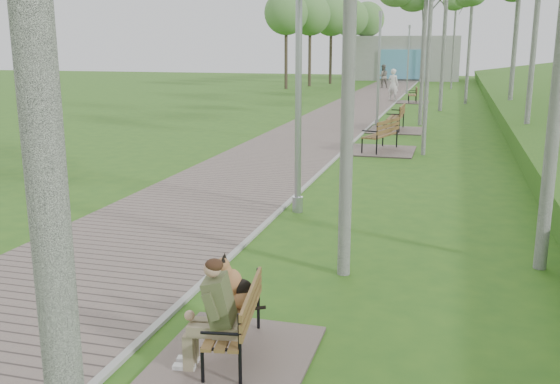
{
  "coord_description": "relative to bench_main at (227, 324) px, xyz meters",
  "views": [
    {
      "loc": [
        3.23,
        -9.67,
        3.27
      ],
      "look_at": [
        0.64,
        -0.38,
        0.97
      ],
      "focal_mm": 40.0,
      "sensor_mm": 36.0,
      "label": 1
    }
  ],
  "objects": [
    {
      "name": "lamp_post_second",
      "position": [
        -0.84,
        20.0,
        1.74
      ],
      "size": [
        0.18,
        0.18,
        4.55
      ],
      "color": "#999BA0",
      "rests_on": "ground"
    },
    {
      "name": "bench_third",
      "position": [
        0.02,
        18.62,
        -0.15
      ],
      "size": [
        2.04,
        2.27,
        1.25
      ],
      "color": "#73645D",
      "rests_on": "ground"
    },
    {
      "name": "lamp_post_near",
      "position": [
        -0.71,
        5.97,
        2.15
      ],
      "size": [
        0.21,
        0.21,
        5.42
      ],
      "color": "#999BA0",
      "rests_on": "ground"
    },
    {
      "name": "bench_far",
      "position": [
        -0.15,
        30.94,
        -0.18
      ],
      "size": [
        1.77,
        1.97,
        1.09
      ],
      "color": "#73645D",
      "rests_on": "ground"
    },
    {
      "name": "bench_second",
      "position": [
        0.02,
        13.67,
        -0.15
      ],
      "size": [
        2.05,
        2.27,
        1.26
      ],
      "color": "#73645D",
      "rests_on": "ground"
    },
    {
      "name": "ground",
      "position": [
        -1.06,
        3.96,
        -0.38
      ],
      "size": [
        120.0,
        120.0,
        0.0
      ],
      "primitive_type": "plane",
      "color": "#2E5C1C",
      "rests_on": "ground"
    },
    {
      "name": "pedestrian_near",
      "position": [
        -1.36,
        31.93,
        0.55
      ],
      "size": [
        0.8,
        0.69,
        1.87
      ],
      "primitive_type": "imported",
      "rotation": [
        0.0,
        0.0,
        2.71
      ],
      "color": "white",
      "rests_on": "ground"
    },
    {
      "name": "bench_main",
      "position": [
        0.0,
        0.0,
        0.0
      ],
      "size": [
        1.59,
        1.77,
        1.39
      ],
      "color": "#73645D",
      "rests_on": "ground"
    },
    {
      "name": "lamp_post_third",
      "position": [
        -0.97,
        37.65,
        1.72
      ],
      "size": [
        0.17,
        0.17,
        4.5
      ],
      "color": "#999BA0",
      "rests_on": "ground"
    },
    {
      "name": "pedestrian_far",
      "position": [
        -3.15,
        42.45,
        0.5
      ],
      "size": [
        1.06,
        0.95,
        1.78
      ],
      "primitive_type": "imported",
      "rotation": [
        0.0,
        0.0,
        3.53
      ],
      "color": "gray",
      "rests_on": "ground"
    },
    {
      "name": "lamp_post_far",
      "position": [
        -0.87,
        52.01,
        2.27
      ],
      "size": [
        0.22,
        0.22,
        5.68
      ],
      "color": "#999BA0",
      "rests_on": "ground"
    },
    {
      "name": "walkway",
      "position": [
        -2.81,
        25.46,
        -0.36
      ],
      "size": [
        3.5,
        67.0,
        0.04
      ],
      "primitive_type": "cube",
      "color": "#73645D",
      "rests_on": "ground"
    },
    {
      "name": "building_north",
      "position": [
        -2.56,
        54.94,
        1.61
      ],
      "size": [
        10.0,
        5.2,
        4.0
      ],
      "color": "#9E9E99",
      "rests_on": "ground"
    },
    {
      "name": "kerb",
      "position": [
        -1.06,
        25.46,
        -0.36
      ],
      "size": [
        0.1,
        67.0,
        0.05
      ],
      "primitive_type": "cube",
      "color": "#999993",
      "rests_on": "ground"
    }
  ]
}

